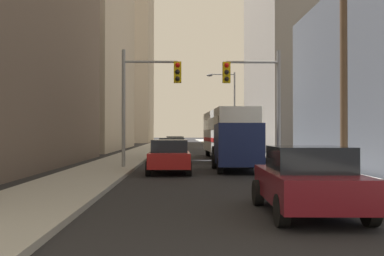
{
  "coord_description": "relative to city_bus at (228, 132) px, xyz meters",
  "views": [
    {
      "loc": [
        -1.09,
        -3.19,
        1.8
      ],
      "look_at": [
        0.0,
        37.63,
        2.3
      ],
      "focal_mm": 43.0,
      "sensor_mm": 36.0,
      "label": 1
    }
  ],
  "objects": [
    {
      "name": "sidewalk_left",
      "position": [
        -7.1,
        20.76,
        -1.85
      ],
      "size": [
        2.98,
        160.0,
        0.15
      ],
      "primitive_type": "cube",
      "color": "#9E9E99",
      "rests_on": "ground"
    },
    {
      "name": "sidewalk_right",
      "position": [
        2.49,
        20.76,
        -1.85
      ],
      "size": [
        2.98,
        160.0,
        0.15
      ],
      "primitive_type": "cube",
      "color": "#9E9E99",
      "rests_on": "ground"
    },
    {
      "name": "city_bus",
      "position": [
        0.0,
        0.0,
        0.0
      ],
      "size": [
        2.84,
        11.57,
        3.4
      ],
      "color": "silver",
      "rests_on": "ground"
    },
    {
      "name": "cargo_van_navy",
      "position": [
        -0.65,
        -10.39,
        -0.64
      ],
      "size": [
        2.2,
        5.28,
        2.26
      ],
      "color": "#141E4C",
      "rests_on": "ground"
    },
    {
      "name": "sedan_maroon",
      "position": [
        -0.57,
        -22.33,
        -1.16
      ],
      "size": [
        1.96,
        4.27,
        1.52
      ],
      "color": "maroon",
      "rests_on": "ground"
    },
    {
      "name": "sedan_red",
      "position": [
        -3.86,
        -11.63,
        -1.16
      ],
      "size": [
        1.95,
        4.22,
        1.52
      ],
      "color": "maroon",
      "rests_on": "ground"
    },
    {
      "name": "sedan_black",
      "position": [
        -3.91,
        -2.62,
        -1.16
      ],
      "size": [
        1.95,
        4.22,
        1.52
      ],
      "color": "black",
      "rests_on": "ground"
    },
    {
      "name": "sedan_green",
      "position": [
        -4.0,
        16.25,
        -1.16
      ],
      "size": [
        1.96,
        4.27,
        1.52
      ],
      "color": "#195938",
      "rests_on": "ground"
    },
    {
      "name": "sedan_grey",
      "position": [
        -3.82,
        11.19,
        -1.16
      ],
      "size": [
        1.95,
        4.21,
        1.52
      ],
      "color": "slate",
      "rests_on": "ground"
    },
    {
      "name": "traffic_signal_near_left",
      "position": [
        -4.97,
        -9.45,
        2.07
      ],
      "size": [
        2.98,
        0.44,
        6.0
      ],
      "color": "gray",
      "rests_on": "ground"
    },
    {
      "name": "traffic_signal_near_right",
      "position": [
        0.39,
        -9.45,
        2.07
      ],
      "size": [
        2.92,
        0.44,
        6.0
      ],
      "color": "gray",
      "rests_on": "ground"
    },
    {
      "name": "utility_pole_right",
      "position": [
        2.79,
        -15.32,
        3.26
      ],
      "size": [
        2.2,
        0.28,
        9.82
      ],
      "color": "brown",
      "rests_on": "ground"
    },
    {
      "name": "street_lamp_right",
      "position": [
        1.26,
        10.03,
        2.64
      ],
      "size": [
        2.69,
        0.32,
        7.5
      ],
      "color": "gray",
      "rests_on": "ground"
    },
    {
      "name": "building_left_mid_office",
      "position": [
        -20.03,
        20.54,
        9.96
      ],
      "size": [
        20.25,
        25.91,
        23.79
      ],
      "primitive_type": "cube",
      "color": "#B7A893",
      "rests_on": "ground"
    },
    {
      "name": "building_right_mid_block",
      "position": [
        16.17,
        19.63,
        10.52
      ],
      "size": [
        21.63,
        20.34,
        24.9
      ],
      "primitive_type": "cube",
      "color": "gray",
      "rests_on": "ground"
    }
  ]
}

